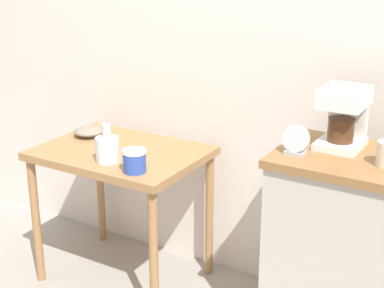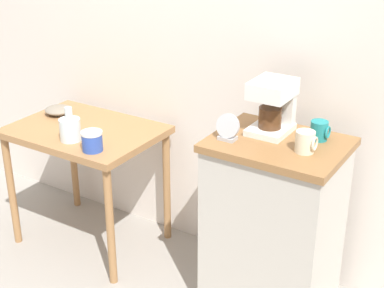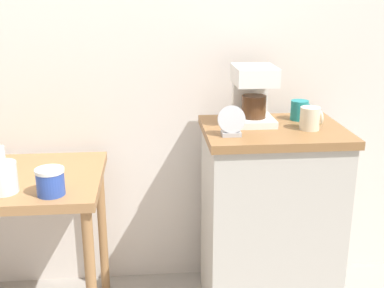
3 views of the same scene
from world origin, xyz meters
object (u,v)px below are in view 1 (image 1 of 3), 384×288
Objects in this scene: glass_carafe_vase at (107,148)px; bowl_stoneware at (89,131)px; table_clock at (296,142)px; canister_enamel at (135,161)px; coffee_maker at (344,114)px.

bowl_stoneware is at bearing 143.14° from glass_carafe_vase.
table_clock is at bearing 5.48° from glass_carafe_vase.
glass_carafe_vase is (0.33, -0.25, 0.04)m from bowl_stoneware.
canister_enamel is 0.96m from coffee_maker.
canister_enamel is at bearing -28.99° from bowl_stoneware.
glass_carafe_vase is 1.49× the size of table_clock.
glass_carafe_vase is 0.73× the size of coffee_maker.
table_clock reaches higher than glass_carafe_vase.
coffee_maker reaches higher than canister_enamel.
table_clock is at bearing 10.01° from canister_enamel.
canister_enamel reaches higher than bowl_stoneware.
canister_enamel is at bearing -169.99° from table_clock.
coffee_maker is at bearing 15.76° from glass_carafe_vase.
canister_enamel is 0.76m from table_clock.
canister_enamel is (0.52, -0.29, 0.02)m from bowl_stoneware.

